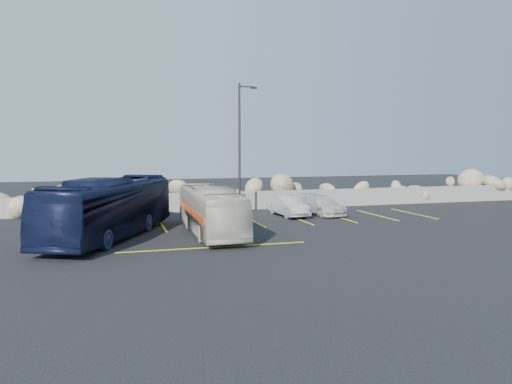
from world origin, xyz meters
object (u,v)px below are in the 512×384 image
object	(u,v)px
lamppost	(240,145)
tour_coach	(110,208)
car_a	(227,208)
vintage_bus	(211,210)
car_b	(288,206)
car_c	(322,205)

from	to	relation	value
lamppost	tour_coach	world-z (taller)	lamppost
tour_coach	car_a	xyz separation A→B (m)	(6.55, 4.46, -0.75)
lamppost	tour_coach	xyz separation A→B (m)	(-7.70, -5.83, -2.91)
vintage_bus	car_b	world-z (taller)	vintage_bus
vintage_bus	car_c	bearing A→B (deg)	31.52
vintage_bus	car_a	world-z (taller)	vintage_bus
tour_coach	car_b	xyz separation A→B (m)	(10.35, 4.51, -0.78)
car_c	car_b	bearing A→B (deg)	177.06
vintage_bus	car_b	xyz separation A→B (m)	(5.69, 4.70, -0.54)
tour_coach	car_c	size ratio (longest dim) A/B	2.46
car_b	car_c	xyz separation A→B (m)	(2.24, 0.11, -0.02)
vintage_bus	car_c	size ratio (longest dim) A/B	2.03
lamppost	vintage_bus	distance (m)	7.45
vintage_bus	car_a	size ratio (longest dim) A/B	2.19
car_b	tour_coach	bearing A→B (deg)	-161.02
car_a	car_b	xyz separation A→B (m)	(3.80, 0.04, -0.03)
vintage_bus	tour_coach	distance (m)	4.67
lamppost	car_c	world-z (taller)	lamppost
lamppost	car_b	xyz separation A→B (m)	(2.65, -1.32, -3.69)
car_b	lamppost	bearing A→B (deg)	148.96
car_a	tour_coach	bearing A→B (deg)	-147.03
lamppost	car_c	distance (m)	6.25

